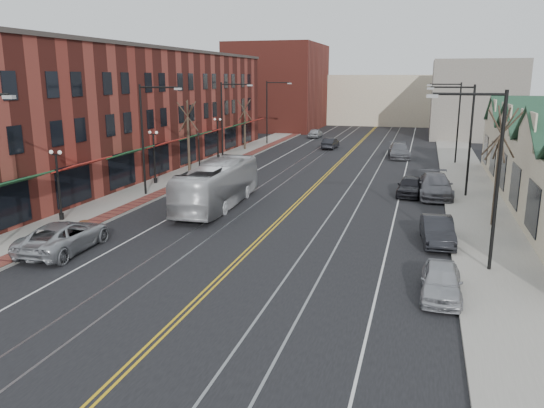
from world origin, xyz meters
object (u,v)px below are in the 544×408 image
Objects in this scene: transit_bus at (218,185)px; parked_car_b at (437,231)px; parked_car_c at (435,186)px; parked_car_d at (410,186)px; parked_car_a at (441,281)px; parked_suv at (65,236)px.

transit_bus reaches higher than parked_car_b.
parked_car_c is 1.35× the size of parked_car_d.
parked_car_b is 1.02× the size of parked_car_d.
parked_car_b is at bearing -93.08° from parked_car_c.
parked_car_a is 7.32m from parked_car_b.
parked_car_d is at bearing 93.59° from parked_car_b.
parked_suv is at bearing 178.06° from parked_car_a.
parked_car_b is (18.26, 6.50, -0.06)m from parked_suv.
parked_car_a is at bearing -92.92° from parked_car_c.
transit_bus is 11.73m from parked_suv.
parked_car_b is 11.84m from parked_car_d.
transit_bus is at bearing 157.49° from parked_car_b.
parked_car_b is at bearing -163.17° from parked_suv.
parked_car_c is 1.80m from parked_car_d.
parked_car_c reaches higher than parked_car_b.
parked_car_a is (14.29, -11.82, -0.85)m from transit_bus.
parked_car_d is (16.49, 18.21, -0.05)m from parked_suv.
parked_suv is 24.57m from parked_car_d.
parked_car_d is (-1.77, 11.71, 0.01)m from parked_car_b.
parked_car_a is at bearing 138.34° from transit_bus.
parked_car_c reaches higher than parked_car_a.
parked_car_c is at bearing 4.91° from parked_car_d.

